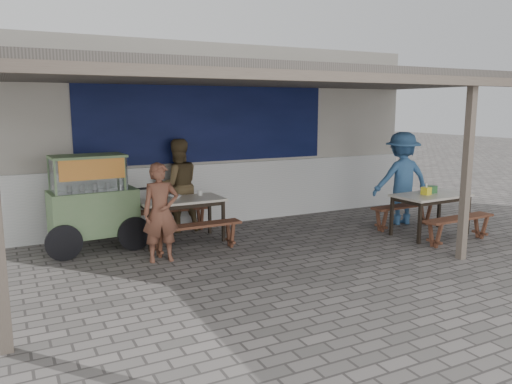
{
  "coord_description": "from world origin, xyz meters",
  "views": [
    {
      "loc": [
        -3.81,
        -6.01,
        2.3
      ],
      "look_at": [
        -0.26,
        0.9,
        0.97
      ],
      "focal_mm": 35.0,
      "sensor_mm": 36.0,
      "label": 1
    }
  ],
  "objects_px": {
    "patron_wall_side": "(178,185)",
    "patron_right_table": "(402,178)",
    "table_left": "(181,203)",
    "vendor_cart": "(92,199)",
    "tissue_box": "(426,191)",
    "condiment_jar": "(200,193)",
    "table_right": "(431,198)",
    "bench_right_street": "(459,223)",
    "condiment_bowl": "(175,197)",
    "bench_right_wall": "(404,211)",
    "bench_left_wall": "(169,215)",
    "patron_street_side": "(161,213)",
    "donation_box": "(431,189)",
    "bench_left_street": "(196,231)"
  },
  "relations": [
    {
      "from": "table_left",
      "to": "patron_right_table",
      "type": "bearing_deg",
      "value": -9.33
    },
    {
      "from": "bench_right_street",
      "to": "bench_right_wall",
      "type": "xyz_separation_m",
      "value": [
        -0.06,
        1.23,
        0.0
      ]
    },
    {
      "from": "bench_left_street",
      "to": "donation_box",
      "type": "xyz_separation_m",
      "value": [
        4.23,
        -0.84,
        0.48
      ]
    },
    {
      "from": "patron_wall_side",
      "to": "patron_right_table",
      "type": "xyz_separation_m",
      "value": [
        4.12,
        -1.44,
        0.05
      ]
    },
    {
      "from": "table_right",
      "to": "condiment_jar",
      "type": "height_order",
      "value": "condiment_jar"
    },
    {
      "from": "bench_left_street",
      "to": "bench_left_wall",
      "type": "relative_size",
      "value": 1.0
    },
    {
      "from": "patron_wall_side",
      "to": "condiment_bowl",
      "type": "relative_size",
      "value": 8.29
    },
    {
      "from": "bench_right_wall",
      "to": "patron_right_table",
      "type": "height_order",
      "value": "patron_right_table"
    },
    {
      "from": "table_left",
      "to": "bench_left_wall",
      "type": "xyz_separation_m",
      "value": [
        -0.01,
        0.68,
        -0.33
      ]
    },
    {
      "from": "bench_right_wall",
      "to": "patron_right_table",
      "type": "xyz_separation_m",
      "value": [
        0.19,
        0.32,
        0.57
      ]
    },
    {
      "from": "vendor_cart",
      "to": "condiment_jar",
      "type": "height_order",
      "value": "vendor_cart"
    },
    {
      "from": "bench_right_street",
      "to": "bench_right_wall",
      "type": "height_order",
      "value": "same"
    },
    {
      "from": "bench_right_wall",
      "to": "vendor_cart",
      "type": "height_order",
      "value": "vendor_cart"
    },
    {
      "from": "table_left",
      "to": "patron_right_table",
      "type": "relative_size",
      "value": 0.78
    },
    {
      "from": "vendor_cart",
      "to": "patron_wall_side",
      "type": "bearing_deg",
      "value": 16.42
    },
    {
      "from": "tissue_box",
      "to": "donation_box",
      "type": "height_order",
      "value": "tissue_box"
    },
    {
      "from": "bench_right_street",
      "to": "patron_right_table",
      "type": "height_order",
      "value": "patron_right_table"
    },
    {
      "from": "patron_right_table",
      "to": "condiment_bowl",
      "type": "height_order",
      "value": "patron_right_table"
    },
    {
      "from": "donation_box",
      "to": "bench_left_wall",
      "type": "bearing_deg",
      "value": 152.5
    },
    {
      "from": "tissue_box",
      "to": "condiment_jar",
      "type": "xyz_separation_m",
      "value": [
        -3.61,
        1.79,
        -0.02
      ]
    },
    {
      "from": "table_left",
      "to": "patron_street_side",
      "type": "xyz_separation_m",
      "value": [
        -0.62,
        -0.9,
        0.07
      ]
    },
    {
      "from": "bench_left_wall",
      "to": "patron_street_side",
      "type": "height_order",
      "value": "patron_street_side"
    },
    {
      "from": "bench_left_wall",
      "to": "table_right",
      "type": "height_order",
      "value": "table_right"
    },
    {
      "from": "vendor_cart",
      "to": "patron_street_side",
      "type": "bearing_deg",
      "value": -56.59
    },
    {
      "from": "patron_right_table",
      "to": "bench_left_wall",
      "type": "bearing_deg",
      "value": -5.87
    },
    {
      "from": "table_left",
      "to": "vendor_cart",
      "type": "distance_m",
      "value": 1.45
    },
    {
      "from": "patron_right_table",
      "to": "donation_box",
      "type": "relative_size",
      "value": 9.0
    },
    {
      "from": "patron_wall_side",
      "to": "patron_right_table",
      "type": "distance_m",
      "value": 4.36
    },
    {
      "from": "vendor_cart",
      "to": "tissue_box",
      "type": "height_order",
      "value": "vendor_cart"
    },
    {
      "from": "bench_left_wall",
      "to": "bench_right_wall",
      "type": "xyz_separation_m",
      "value": [
        4.13,
        -1.67,
        -0.0
      ]
    },
    {
      "from": "table_left",
      "to": "condiment_bowl",
      "type": "height_order",
      "value": "condiment_bowl"
    },
    {
      "from": "donation_box",
      "to": "patron_street_side",
      "type": "bearing_deg",
      "value": 172.7
    },
    {
      "from": "table_left",
      "to": "patron_street_side",
      "type": "height_order",
      "value": "patron_street_side"
    },
    {
      "from": "condiment_bowl",
      "to": "patron_right_table",
      "type": "bearing_deg",
      "value": -10.21
    },
    {
      "from": "table_left",
      "to": "bench_left_wall",
      "type": "distance_m",
      "value": 0.76
    },
    {
      "from": "table_left",
      "to": "bench_left_street",
      "type": "bearing_deg",
      "value": -90.0
    },
    {
      "from": "patron_right_table",
      "to": "bench_left_street",
      "type": "bearing_deg",
      "value": 11.62
    },
    {
      "from": "bench_right_street",
      "to": "patron_street_side",
      "type": "distance_m",
      "value": 5.0
    },
    {
      "from": "bench_left_wall",
      "to": "patron_wall_side",
      "type": "xyz_separation_m",
      "value": [
        0.21,
        0.08,
        0.52
      ]
    },
    {
      "from": "bench_left_street",
      "to": "condiment_bowl",
      "type": "height_order",
      "value": "condiment_bowl"
    },
    {
      "from": "patron_right_table",
      "to": "condiment_jar",
      "type": "distance_m",
      "value": 4.0
    },
    {
      "from": "patron_wall_side",
      "to": "condiment_bowl",
      "type": "distance_m",
      "value": 0.7
    },
    {
      "from": "vendor_cart",
      "to": "patron_street_side",
      "type": "xyz_separation_m",
      "value": [
        0.81,
        -1.07,
        -0.1
      ]
    },
    {
      "from": "table_right",
      "to": "bench_right_wall",
      "type": "bearing_deg",
      "value": 90.0
    },
    {
      "from": "table_left",
      "to": "bench_left_street",
      "type": "relative_size",
      "value": 0.94
    },
    {
      "from": "bench_right_street",
      "to": "patron_street_side",
      "type": "relative_size",
      "value": 0.99
    },
    {
      "from": "patron_street_side",
      "to": "tissue_box",
      "type": "distance_m",
      "value": 4.7
    },
    {
      "from": "table_right",
      "to": "bench_right_street",
      "type": "bearing_deg",
      "value": -90.0
    },
    {
      "from": "bench_left_wall",
      "to": "condiment_bowl",
      "type": "bearing_deg",
      "value": -96.52
    },
    {
      "from": "vendor_cart",
      "to": "bench_right_street",
      "type": "bearing_deg",
      "value": -26.74
    }
  ]
}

